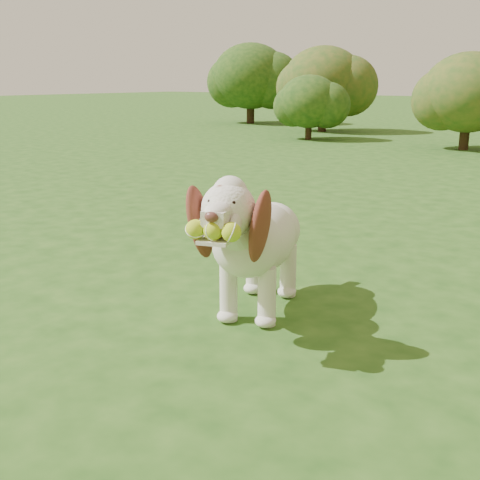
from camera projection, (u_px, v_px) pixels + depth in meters
The scene contains 6 objects.
ground at pixel (277, 278), 3.93m from camera, with size 80.00×80.00×0.00m, color #204814.
dog at pixel (255, 236), 3.23m from camera, with size 0.72×1.25×0.84m.
shrub_a at pixel (309, 102), 12.61m from camera, with size 1.30×1.30×1.34m.
shrub_b at pixel (469, 93), 10.73m from camera, with size 1.67×1.67×1.73m.
shrub_g at pixel (251, 76), 17.06m from camera, with size 2.16×2.16×2.24m.
shrub_e at pixel (324, 81), 14.43m from camera, with size 1.95×1.95×2.02m.
Camera 1 is at (2.10, -3.09, 1.27)m, focal length 45.00 mm.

